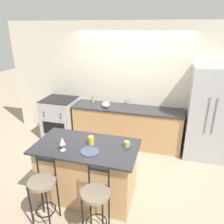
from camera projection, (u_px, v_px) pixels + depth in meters
name	position (u px, v px, depth m)	size (l,w,h in m)	color
ground_plane	(123.00, 151.00, 4.86)	(18.00, 18.00, 0.00)	tan
wall_back	(131.00, 84.00, 4.94)	(6.00, 0.07, 2.70)	beige
back_counter	(127.00, 126.00, 5.01)	(2.46, 0.63, 0.90)	tan
sink_faucet	(129.00, 99.00, 4.96)	(0.02, 0.13, 0.22)	#ADAFB5
kitchen_island	(87.00, 171.00, 3.42)	(1.55, 0.84, 0.93)	tan
refrigerator	(208.00, 114.00, 4.36)	(0.80, 0.69, 1.90)	#ADAFB5
oven_range	(61.00, 118.00, 5.34)	(0.76, 0.72, 0.98)	#ADAFB5
bar_stool_near	(43.00, 189.00, 2.91)	(0.37, 0.37, 1.00)	black
bar_stool_far	(96.00, 200.00, 2.72)	(0.37, 0.37, 1.00)	black
dinner_plate	(90.00, 151.00, 3.08)	(0.27, 0.27, 0.02)	#425170
wine_glass	(62.00, 141.00, 3.07)	(0.08, 0.08, 0.20)	white
coffee_mug	(127.00, 144.00, 3.20)	(0.11, 0.08, 0.09)	#C1B251
tumbler_cup	(91.00, 141.00, 3.25)	(0.09, 0.09, 0.13)	gold
pumpkin_decoration	(106.00, 105.00, 4.81)	(0.18, 0.18, 0.16)	beige
soap_bottle	(93.00, 100.00, 5.11)	(0.05, 0.05, 0.17)	#89B260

